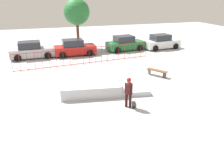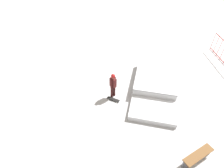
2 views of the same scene
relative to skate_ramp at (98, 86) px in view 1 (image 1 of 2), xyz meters
The scene contains 11 objects.
ground_plane 0.56m from the skate_ramp, ahead, with size 60.00×60.00×0.00m, color #B7BABF.
skate_ramp is the anchor object (origin of this frame).
skater 2.96m from the skate_ramp, 68.60° to the right, with size 0.41×0.44×1.73m.
skateboard 2.99m from the skate_ramp, 61.96° to the right, with size 0.49×0.82×0.09m.
perimeter_fence 6.09m from the skate_ramp, 85.65° to the left, with size 12.08×1.23×1.50m.
park_bench 5.12m from the skate_ramp, 15.44° to the left, with size 1.23×1.55×0.48m.
parked_car_silver 10.53m from the skate_ramp, 113.33° to the left, with size 4.17×2.06×1.60m.
parked_car_red 9.49m from the skate_ramp, 90.41° to the left, with size 4.14×1.99×1.60m.
parked_car_green 11.38m from the skate_ramp, 60.78° to the left, with size 4.27×2.30×1.60m.
parked_car_white 13.63m from the skate_ramp, 44.18° to the left, with size 4.25×2.24×1.60m.
distant_tree 13.00m from the skate_ramp, 86.19° to the left, with size 2.81×2.81×5.40m.
Camera 1 is at (-3.54, -12.95, 5.83)m, focal length 35.80 mm.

